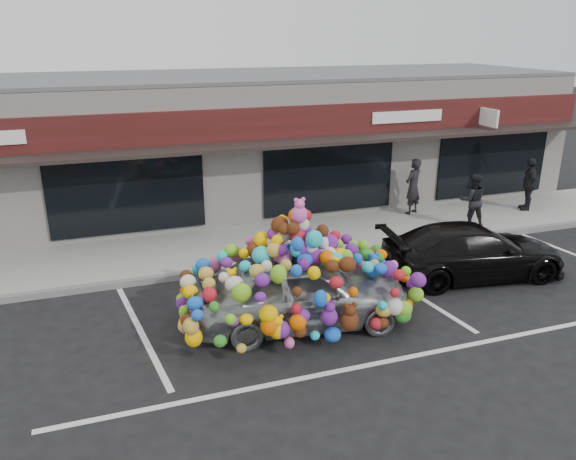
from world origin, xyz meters
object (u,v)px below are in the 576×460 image
object	(u,v)px
toy_car	(300,283)
black_sedan	(473,251)
pedestrian_b	(473,200)
pedestrian_c	(529,184)
pedestrian_a	(413,186)

from	to	relation	value
toy_car	black_sedan	bearing A→B (deg)	-72.56
black_sedan	pedestrian_b	bearing A→B (deg)	-28.54
pedestrian_c	toy_car	bearing A→B (deg)	-38.83
black_sedan	pedestrian_c	bearing A→B (deg)	-45.59
pedestrian_c	pedestrian_b	bearing A→B (deg)	-47.39
toy_car	pedestrian_b	distance (m)	7.66
toy_car	black_sedan	xyz separation A→B (m)	(4.74, 0.89, -0.27)
toy_car	pedestrian_c	bearing A→B (deg)	-57.70
pedestrian_b	toy_car	bearing A→B (deg)	46.49
pedestrian_a	pedestrian_b	bearing A→B (deg)	94.98
toy_car	pedestrian_c	world-z (taller)	toy_car
pedestrian_a	pedestrian_b	world-z (taller)	pedestrian_a
toy_car	pedestrian_c	xyz separation A→B (m)	(9.44, 4.51, 0.08)
black_sedan	pedestrian_c	distance (m)	5.94
toy_car	pedestrian_b	bearing A→B (deg)	-54.53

